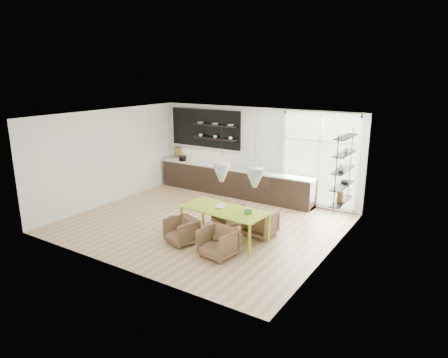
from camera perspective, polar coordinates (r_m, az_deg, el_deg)
room at (r=11.07m, az=2.54°, el=1.89°), size 7.02×6.01×2.91m
kitchen_run at (r=13.24m, az=1.16°, el=0.28°), size 5.54×0.69×2.75m
right_shelving at (r=10.04m, az=16.63°, el=0.99°), size 0.26×1.22×1.90m
dining_table at (r=9.69m, az=0.01°, el=-4.63°), size 2.16×1.07×0.77m
armchair_back_left at (r=10.77m, az=0.64°, el=-4.86°), size 0.85×0.86×0.62m
armchair_back_right at (r=10.06m, az=5.24°, el=-6.28°), size 0.77×0.79×0.67m
armchair_front_left at (r=9.66m, az=-6.06°, el=-7.40°), size 0.84×0.85×0.62m
armchair_front_right at (r=8.94m, az=-0.85°, el=-9.08°), size 0.80×0.81×0.66m
wire_stool at (r=10.30m, az=-7.20°, el=-6.24°), size 0.32×0.32×0.41m
table_book at (r=9.91m, az=-1.21°, el=-3.79°), size 0.28×0.34×0.03m
table_bowl at (r=9.42m, az=3.48°, el=-4.70°), size 0.25×0.25×0.07m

